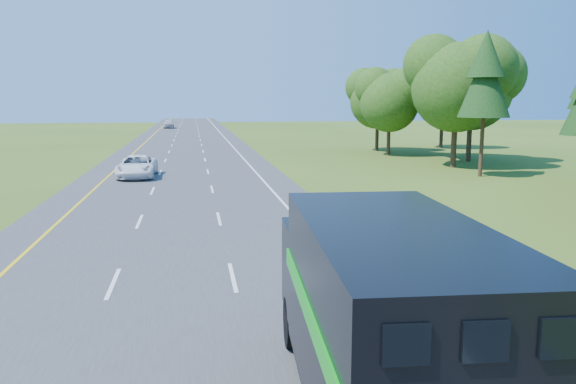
# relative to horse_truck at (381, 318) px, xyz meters

# --- Properties ---
(road) EXTENTS (15.00, 260.00, 0.04)m
(road) POSITION_rel_horse_truck_xyz_m (-3.68, 38.76, -2.01)
(road) COLOR #38383A
(road) RESTS_ON ground
(lane_markings) EXTENTS (11.15, 260.00, 0.01)m
(lane_markings) POSITION_rel_horse_truck_xyz_m (-3.68, 38.76, -1.98)
(lane_markings) COLOR yellow
(lane_markings) RESTS_ON road
(horse_truck) EXTENTS (3.19, 8.56, 3.72)m
(horse_truck) POSITION_rel_horse_truck_xyz_m (0.00, 0.00, 0.00)
(horse_truck) COLOR black
(horse_truck) RESTS_ON road
(white_suv) EXTENTS (2.68, 5.70, 1.57)m
(white_suv) POSITION_rel_horse_truck_xyz_m (-7.01, 33.43, -1.20)
(white_suv) COLOR white
(white_suv) RESTS_ON road
(far_car) EXTENTS (2.26, 5.23, 1.76)m
(far_car) POSITION_rel_horse_truck_xyz_m (-7.55, 107.11, -1.11)
(far_car) COLOR #B8B8BF
(far_car) RESTS_ON road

